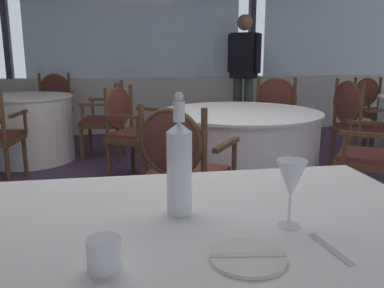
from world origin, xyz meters
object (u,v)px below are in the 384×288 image
at_px(side_plate, 248,258).
at_px(dining_chair_3_1, 273,116).
at_px(wine_glass, 291,181).
at_px(water_bottle, 179,165).
at_px(water_tumbler, 104,254).
at_px(dining_chair_3_0, 383,147).
at_px(dining_chair_2_3, 53,102).
at_px(dining_chair_2_2, 109,114).
at_px(diner_person_0, 244,68).
at_px(dining_chair_3_2, 130,126).
at_px(dining_chair_1_0, 356,119).
at_px(dining_chair_1_3, 372,106).
at_px(dining_chair_3_3, 181,166).

relative_size(side_plate, dining_chair_3_1, 0.19).
height_order(wine_glass, dining_chair_3_1, dining_chair_3_1).
relative_size(side_plate, wine_glass, 0.96).
height_order(water_bottle, water_tumbler, water_bottle).
distance_m(side_plate, dining_chair_3_0, 2.38).
bearing_deg(dining_chair_2_3, dining_chair_2_2, 44.87).
height_order(water_tumbler, diner_person_0, diner_person_0).
bearing_deg(wine_glass, dining_chair_3_2, 97.72).
height_order(water_bottle, dining_chair_1_0, water_bottle).
xyz_separation_m(dining_chair_3_0, diner_person_0, (-0.11, 3.17, 0.45)).
bearing_deg(dining_chair_1_0, dining_chair_3_2, 170.21).
xyz_separation_m(dining_chair_2_2, dining_chair_3_0, (2.01, -2.08, 0.01)).
xyz_separation_m(wine_glass, dining_chair_1_3, (2.81, 3.90, -0.35)).
height_order(dining_chair_1_0, dining_chair_2_3, dining_chair_1_0).
height_order(dining_chair_1_3, dining_chair_3_0, dining_chair_3_0).
xyz_separation_m(dining_chair_2_2, dining_chair_2_3, (-0.78, 1.07, 0.02)).
height_order(wine_glass, water_tumbler, wine_glass).
distance_m(dining_chair_3_1, diner_person_0, 1.71).
height_order(dining_chair_2_3, dining_chair_3_3, dining_chair_2_3).
relative_size(dining_chair_2_2, dining_chair_3_2, 0.99).
height_order(dining_chair_3_0, dining_chair_3_1, dining_chair_3_1).
bearing_deg(dining_chair_2_3, dining_chair_3_1, 66.18).
height_order(water_bottle, dining_chair_3_2, water_bottle).
xyz_separation_m(water_bottle, water_tumbler, (-0.21, -0.30, -0.11)).
bearing_deg(dining_chair_2_3, diner_person_0, 99.32).
bearing_deg(water_tumbler, dining_chair_2_3, 100.18).
xyz_separation_m(water_bottle, dining_chair_3_2, (-0.10, 2.71, -0.36)).
bearing_deg(dining_chair_3_0, dining_chair_1_0, -77.58).
distance_m(side_plate, wine_glass, 0.27).
height_order(dining_chair_2_2, diner_person_0, diner_person_0).
distance_m(wine_glass, dining_chair_1_3, 4.82).
height_order(side_plate, dining_chair_1_3, dining_chair_1_3).
height_order(dining_chair_2_2, dining_chair_3_0, dining_chair_3_0).
distance_m(dining_chair_2_2, dining_chair_3_1, 1.83).
height_order(dining_chair_3_1, diner_person_0, diner_person_0).
bearing_deg(dining_chair_2_2, water_tumbler, 100.37).
height_order(water_bottle, dining_chair_2_2, water_bottle).
bearing_deg(water_bottle, dining_chair_1_0, 50.03).
height_order(dining_chair_1_0, dining_chair_3_1, dining_chair_3_1).
height_order(side_plate, water_bottle, water_bottle).
bearing_deg(dining_chair_1_3, dining_chair_1_0, -45.21).
bearing_deg(dining_chair_3_0, dining_chair_2_3, -13.59).
bearing_deg(wine_glass, dining_chair_3_3, 94.92).
bearing_deg(dining_chair_2_2, wine_glass, 108.16).
relative_size(water_tumbler, dining_chair_3_0, 0.08).
bearing_deg(dining_chair_3_3, wine_glass, -140.23).
xyz_separation_m(wine_glass, diner_person_0, (1.30, 4.78, 0.12)).
bearing_deg(dining_chair_1_3, side_plate, -42.73).
xyz_separation_m(dining_chair_1_3, dining_chair_3_0, (-1.40, -2.29, 0.02)).
height_order(dining_chair_1_3, dining_chair_2_3, dining_chair_2_3).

